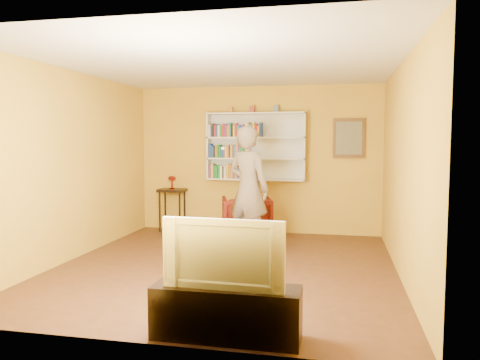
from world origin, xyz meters
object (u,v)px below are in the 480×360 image
(bookshelf, at_px, (256,147))
(television, at_px, (226,252))
(ruby_lustre, at_px, (172,180))
(person, at_px, (248,189))
(tv_cabinet, at_px, (226,312))
(console_table, at_px, (172,196))
(armchair, at_px, (247,219))

(bookshelf, distance_m, television, 4.77)
(bookshelf, distance_m, ruby_lustre, 1.71)
(bookshelf, distance_m, person, 1.56)
(bookshelf, distance_m, tv_cabinet, 4.89)
(ruby_lustre, relative_size, person, 0.13)
(console_table, height_order, person, person)
(ruby_lustre, height_order, television, television)
(armchair, bearing_deg, bookshelf, -109.23)
(ruby_lustre, xyz_separation_m, television, (2.14, -4.50, -0.22))
(ruby_lustre, distance_m, armchair, 1.75)
(console_table, relative_size, armchair, 0.96)
(armchair, relative_size, person, 0.43)
(television, bearing_deg, tv_cabinet, -178.11)
(armchair, distance_m, tv_cabinet, 3.99)
(ruby_lustre, relative_size, tv_cabinet, 0.19)
(console_table, height_order, television, television)
(armchair, xyz_separation_m, television, (0.60, -3.94, 0.38))
(console_table, relative_size, television, 0.77)
(television, bearing_deg, armchair, 100.49)
(ruby_lustre, xyz_separation_m, person, (1.71, -1.27, -0.01))
(console_table, bearing_deg, person, -36.56)
(console_table, height_order, armchair, console_table)
(tv_cabinet, bearing_deg, armchair, 98.60)
(tv_cabinet, distance_m, television, 0.53)
(armchair, bearing_deg, console_table, -35.69)
(bookshelf, height_order, television, bookshelf)
(armchair, bearing_deg, tv_cabinet, 82.83)
(person, relative_size, tv_cabinet, 1.51)
(bookshelf, bearing_deg, person, -85.11)
(person, xyz_separation_m, tv_cabinet, (0.43, -3.23, -0.73))
(ruby_lustre, height_order, armchair, ruby_lustre)
(bookshelf, relative_size, tv_cabinet, 1.41)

